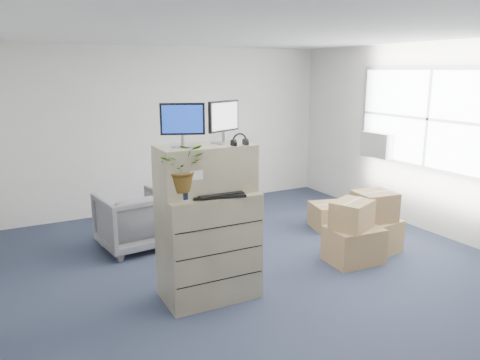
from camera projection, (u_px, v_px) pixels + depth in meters
name	position (u px, v px, depth m)	size (l,w,h in m)	color
ground	(276.00, 281.00, 5.47)	(7.00, 7.00, 0.00)	#232B3F
wall_back	(169.00, 129.00, 8.15)	(6.00, 0.02, 2.80)	silver
wall_right	(459.00, 144.00, 6.53)	(0.02, 7.00, 2.80)	silver
window	(429.00, 119.00, 6.87)	(0.07, 2.72, 1.52)	gray
ac_unit	(378.00, 145.00, 7.71)	(0.24, 0.60, 0.40)	silver
filing_cabinet_lower	(209.00, 246.00, 4.98)	(0.99, 0.61, 1.16)	gray
filing_cabinet_upper	(205.00, 169.00, 4.84)	(0.99, 0.50, 0.50)	gray
monitor_left	(183.00, 122.00, 4.60)	(0.42, 0.24, 0.43)	#99999E
monitor_right	(224.00, 119.00, 4.84)	(0.42, 0.25, 0.44)	#99999E
headphones	(240.00, 141.00, 4.74)	(0.16, 0.16, 0.02)	black
keyboard	(218.00, 195.00, 4.71)	(0.53, 0.22, 0.03)	black
mouse	(239.00, 190.00, 4.89)	(0.11, 0.07, 0.04)	silver
water_bottle	(214.00, 179.00, 4.90)	(0.07, 0.07, 0.26)	gray
phone_dock	(206.00, 188.00, 4.83)	(0.08, 0.06, 0.17)	silver
external_drive	(232.00, 184.00, 5.11)	(0.21, 0.16, 0.06)	black
tissue_box	(232.00, 177.00, 5.07)	(0.25, 0.13, 0.09)	#3D80D1
potted_plant	(182.00, 174.00, 4.55)	(0.52, 0.55, 0.46)	#A8C09A
office_chair	(132.00, 218.00, 6.38)	(0.84, 0.79, 0.87)	slate
cardboard_boxes	(356.00, 226.00, 6.35)	(1.30, 1.79, 0.83)	olive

